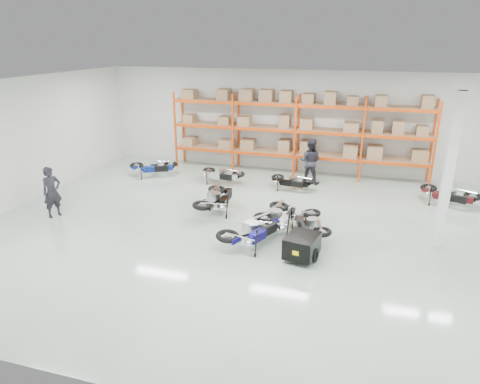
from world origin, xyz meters
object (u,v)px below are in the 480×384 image
(moto_blue_centre, at_px, (253,226))
(moto_back_b, at_px, (221,172))
(moto_silver_left, at_px, (277,213))
(moto_back_c, at_px, (292,179))
(trailer, at_px, (302,246))
(moto_back_d, at_px, (449,191))
(person_left, at_px, (52,192))
(moto_back_a, at_px, (153,164))
(moto_black_far_left, at_px, (217,195))
(person_back, at_px, (310,161))
(moto_touring_right, at_px, (310,220))

(moto_blue_centre, bearing_deg, moto_back_b, -37.81)
(moto_silver_left, bearing_deg, moto_back_c, -77.98)
(moto_blue_centre, xyz_separation_m, trailer, (1.51, -0.47, -0.20))
(moto_back_b, bearing_deg, trailer, -136.33)
(moto_back_d, bearing_deg, moto_back_c, 110.02)
(moto_blue_centre, height_order, person_left, person_left)
(moto_back_d, bearing_deg, person_left, 131.16)
(moto_back_a, xyz_separation_m, moto_back_c, (6.16, -0.09, -0.07))
(trailer, xyz_separation_m, moto_back_a, (-7.44, 5.72, 0.13))
(moto_black_far_left, distance_m, person_left, 5.56)
(moto_back_a, bearing_deg, trailer, -151.59)
(moto_back_d, xyz_separation_m, person_left, (-13.10, -4.89, 0.33))
(moto_back_d, xyz_separation_m, person_back, (-5.21, 1.14, 0.41))
(moto_black_far_left, relative_size, person_back, 1.04)
(moto_black_far_left, distance_m, moto_back_c, 3.66)
(moto_touring_right, distance_m, person_left, 8.66)
(trailer, relative_size, moto_back_b, 1.05)
(moto_touring_right, bearing_deg, moto_back_a, 131.75)
(moto_touring_right, bearing_deg, person_left, 166.92)
(moto_silver_left, xyz_separation_m, person_left, (-7.56, -1.00, 0.28))
(moto_back_c, distance_m, person_left, 8.86)
(moto_silver_left, relative_size, moto_back_b, 1.17)
(moto_back_b, height_order, moto_back_d, moto_back_d)
(moto_touring_right, bearing_deg, moto_black_far_left, 143.52)
(moto_back_d, bearing_deg, moto_blue_centre, 150.92)
(moto_back_a, height_order, moto_back_d, moto_back_d)
(moto_touring_right, xyz_separation_m, moto_back_c, (-1.27, 4.03, -0.05))
(moto_back_b, xyz_separation_m, person_left, (-4.35, -4.98, 0.37))
(person_left, bearing_deg, moto_blue_centre, -66.22)
(moto_blue_centre, xyz_separation_m, moto_touring_right, (1.51, 1.13, -0.09))
(moto_touring_right, relative_size, person_left, 0.98)
(moto_touring_right, distance_m, trailer, 1.60)
(moto_blue_centre, height_order, person_back, person_back)
(moto_blue_centre, xyz_separation_m, moto_back_b, (-2.74, 5.17, -0.11))
(moto_black_far_left, bearing_deg, moto_touring_right, 161.19)
(moto_black_far_left, distance_m, moto_touring_right, 3.57)
(moto_back_b, height_order, person_left, person_left)
(moto_black_far_left, distance_m, moto_back_b, 3.11)
(moto_back_c, bearing_deg, moto_black_far_left, 152.33)
(moto_touring_right, xyz_separation_m, person_left, (-8.60, -0.93, 0.35))
(moto_back_b, height_order, moto_back_c, moto_back_b)
(moto_touring_right, height_order, moto_back_c, moto_touring_right)
(moto_silver_left, xyz_separation_m, moto_back_c, (-0.24, 3.96, -0.12))
(moto_back_d, bearing_deg, moto_black_far_left, 130.83)
(moto_silver_left, distance_m, trailer, 1.97)
(moto_back_a, height_order, moto_back_c, moto_back_a)
(moto_blue_centre, relative_size, person_left, 1.15)
(moto_back_a, height_order, person_back, person_back)
(moto_silver_left, relative_size, moto_back_d, 1.08)
(moto_back_b, xyz_separation_m, moto_back_c, (2.98, -0.02, -0.03))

